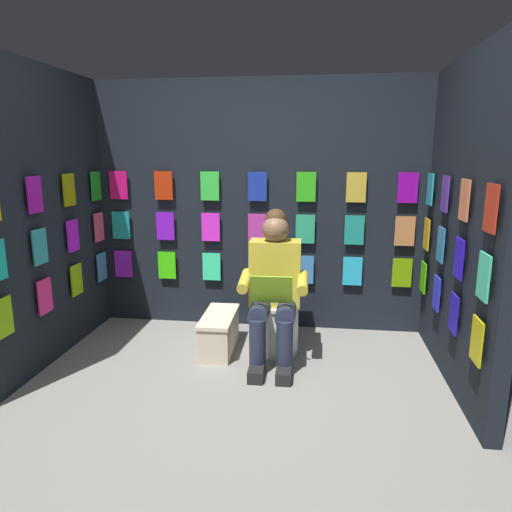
{
  "coord_description": "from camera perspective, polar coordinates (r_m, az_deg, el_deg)",
  "views": [
    {
      "loc": [
        -0.54,
        2.45,
        1.6
      ],
      "look_at": [
        -0.09,
        -0.97,
        0.85
      ],
      "focal_mm": 32.71,
      "sensor_mm": 36.0,
      "label": 1
    }
  ],
  "objects": [
    {
      "name": "ground_plane",
      "position": [
        2.98,
        -4.42,
        -20.29
      ],
      "size": [
        30.0,
        30.0,
        0.0
      ],
      "primitive_type": "plane",
      "color": "gray"
    },
    {
      "name": "display_wall_left",
      "position": [
        3.51,
        24.11,
        3.47
      ],
      "size": [
        0.14,
        1.75,
        2.26
      ],
      "color": "black",
      "rests_on": "ground"
    },
    {
      "name": "person_reading",
      "position": [
        3.61,
        2.22,
        -3.8
      ],
      "size": [
        0.53,
        0.69,
        1.19
      ],
      "rotation": [
        0.0,
        0.0,
        0.02
      ],
      "color": "gold",
      "rests_on": "ground"
    },
    {
      "name": "display_wall_back",
      "position": [
        4.31,
        0.3,
        6.01
      ],
      "size": [
        3.09,
        0.14,
        2.26
      ],
      "color": "black",
      "rests_on": "ground"
    },
    {
      "name": "comic_longbox_near",
      "position": [
        3.93,
        -4.53,
        -9.27
      ],
      "size": [
        0.27,
        0.62,
        0.31
      ],
      "rotation": [
        0.0,
        0.0,
        0.02
      ],
      "color": "beige",
      "rests_on": "ground"
    },
    {
      "name": "display_wall_right",
      "position": [
        3.95,
        -24.39,
        4.34
      ],
      "size": [
        0.14,
        1.75,
        2.26
      ],
      "color": "black",
      "rests_on": "ground"
    },
    {
      "name": "toilet",
      "position": [
        3.91,
        2.44,
        -6.73
      ],
      "size": [
        0.41,
        0.56,
        0.77
      ],
      "rotation": [
        0.0,
        0.0,
        0.02
      ],
      "color": "white",
      "rests_on": "ground"
    }
  ]
}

